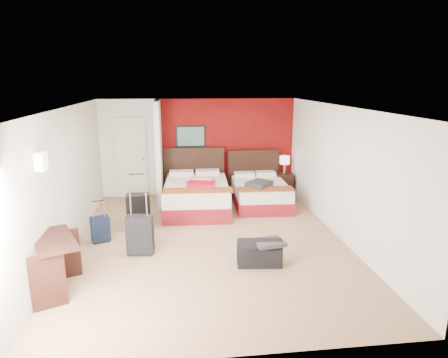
{
  "coord_description": "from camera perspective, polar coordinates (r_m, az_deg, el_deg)",
  "views": [
    {
      "loc": [
        -0.56,
        -6.95,
        2.97
      ],
      "look_at": [
        0.37,
        0.8,
        1.0
      ],
      "focal_mm": 31.69,
      "sensor_mm": 36.0,
      "label": 1
    }
  ],
  "objects": [
    {
      "name": "desk",
      "position": [
        6.2,
        -22.96,
        -11.37
      ],
      "size": [
        0.87,
        1.11,
        0.83
      ],
      "primitive_type": "cube",
      "rotation": [
        0.0,
        0.0,
        0.43
      ],
      "color": "black",
      "rests_on": "ground"
    },
    {
      "name": "nightstand",
      "position": [
        10.51,
        8.62,
        -0.76
      ],
      "size": [
        0.44,
        0.44,
        0.59
      ],
      "primitive_type": "cube",
      "rotation": [
        0.0,
        0.0,
        -0.06
      ],
      "color": "black",
      "rests_on": "ground"
    },
    {
      "name": "entry_door",
      "position": [
        10.4,
        -13.34,
        3.0
      ],
      "size": [
        0.82,
        0.06,
        2.05
      ],
      "primitive_type": "cube",
      "color": "silver",
      "rests_on": "ground"
    },
    {
      "name": "room_walls",
      "position": [
        8.59,
        -12.38,
        2.32
      ],
      "size": [
        5.02,
        6.52,
        2.5
      ],
      "color": "white",
      "rests_on": "ground"
    },
    {
      "name": "duffel_bag",
      "position": [
        6.65,
        5.11,
        -10.68
      ],
      "size": [
        0.76,
        0.46,
        0.37
      ],
      "primitive_type": "cube",
      "rotation": [
        0.0,
        0.0,
        -0.11
      ],
      "color": "black",
      "rests_on": "ground"
    },
    {
      "name": "suitcase_charcoal",
      "position": [
        7.08,
        -12.0,
        -8.05
      ],
      "size": [
        0.47,
        0.31,
        0.66
      ],
      "primitive_type": "cube",
      "rotation": [
        0.0,
        0.0,
        -0.08
      ],
      "color": "black",
      "rests_on": "ground"
    },
    {
      "name": "red_accent_panel",
      "position": [
        10.41,
        0.45,
        4.65
      ],
      "size": [
        3.5,
        0.04,
        2.5
      ],
      "primitive_type": "cube",
      "color": "maroon",
      "rests_on": "ground"
    },
    {
      "name": "ground",
      "position": [
        7.58,
        -2.11,
        -8.92
      ],
      "size": [
        6.5,
        6.5,
        0.0
      ],
      "primitive_type": "plane",
      "color": "tan",
      "rests_on": "ground"
    },
    {
      "name": "red_suitcase_open",
      "position": [
        9.07,
        -3.35,
        -0.47
      ],
      "size": [
        0.78,
        0.94,
        0.1
      ],
      "primitive_type": "cube",
      "rotation": [
        0.0,
        0.0,
        -0.25
      ],
      "color": "red",
      "rests_on": "bed_left"
    },
    {
      "name": "bed_right",
      "position": [
        9.62,
        5.27,
        -2.21
      ],
      "size": [
        1.33,
        1.85,
        0.54
      ],
      "primitive_type": "cube",
      "rotation": [
        0.0,
        0.0,
        -0.04
      ],
      "color": "white",
      "rests_on": "ground"
    },
    {
      "name": "partition_wall",
      "position": [
        9.72,
        -9.38,
        3.78
      ],
      "size": [
        0.12,
        1.2,
        2.5
      ],
      "primitive_type": "cube",
      "color": "silver",
      "rests_on": "ground"
    },
    {
      "name": "table_lamp",
      "position": [
        10.39,
        8.72,
        2.04
      ],
      "size": [
        0.31,
        0.31,
        0.46
      ],
      "primitive_type": "cylinder",
      "rotation": [
        0.0,
        0.0,
        -0.24
      ],
      "color": "white",
      "rests_on": "nightstand"
    },
    {
      "name": "suitcase_black",
      "position": [
        8.22,
        -12.21,
        -4.73
      ],
      "size": [
        0.49,
        0.32,
        0.7
      ],
      "primitive_type": "cube",
      "rotation": [
        0.0,
        0.0,
        0.06
      ],
      "color": "black",
      "rests_on": "ground"
    },
    {
      "name": "jacket_draped",
      "position": [
        6.55,
        6.54,
        -9.07
      ],
      "size": [
        0.53,
        0.47,
        0.06
      ],
      "primitive_type": "cube",
      "rotation": [
        0.0,
        0.0,
        0.19
      ],
      "color": "#393A3F",
      "rests_on": "duffel_bag"
    },
    {
      "name": "jacket_bundle",
      "position": [
        9.22,
        5.1,
        -0.75
      ],
      "size": [
        0.7,
        0.7,
        0.13
      ],
      "primitive_type": "cube",
      "rotation": [
        0.0,
        0.0,
        0.78
      ],
      "color": "#38373C",
      "rests_on": "bed_right"
    },
    {
      "name": "bed_left",
      "position": [
        9.26,
        -3.98,
        -2.53
      ],
      "size": [
        1.58,
        2.18,
        0.63
      ],
      "primitive_type": "cube",
      "rotation": [
        0.0,
        0.0,
        -0.05
      ],
      "color": "white",
      "rests_on": "ground"
    },
    {
      "name": "suitcase_navy",
      "position": [
        7.8,
        -17.39,
        -7.08
      ],
      "size": [
        0.38,
        0.31,
        0.46
      ],
      "primitive_type": "cube",
      "rotation": [
        0.0,
        0.0,
        0.37
      ],
      "color": "black",
      "rests_on": "ground"
    }
  ]
}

